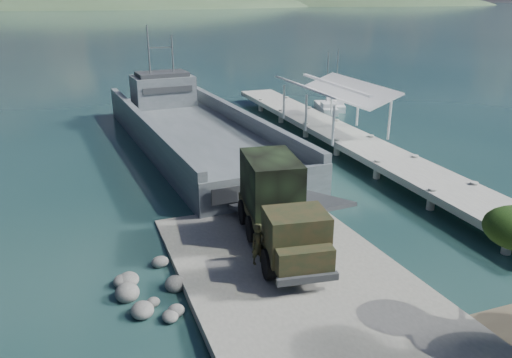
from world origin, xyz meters
name	(u,v)px	position (x,y,z in m)	size (l,w,h in m)	color
ground	(287,274)	(0.00, 0.00, 0.00)	(1400.00, 1400.00, 0.00)	#193E3D
boat_ramp	(296,280)	(0.00, -1.00, 0.25)	(10.00, 18.00, 0.50)	gray
shoreline_rocks	(155,294)	(-6.20, 0.50, 0.00)	(3.20, 5.60, 0.90)	#50504E
distant_headlands	(122,7)	(50.00, 560.00, 0.00)	(1000.00, 240.00, 48.00)	#3F5A38
pier	(338,127)	(13.00, 18.77, 1.60)	(6.40, 44.00, 6.10)	gray
landing_craft	(195,137)	(0.90, 22.53, 0.86)	(11.37, 36.08, 10.57)	#4C5659
military_truck	(279,206)	(0.42, 2.22, 2.57)	(3.94, 9.24, 4.15)	black
soldier	(258,252)	(-1.49, -0.01, 1.46)	(0.70, 0.46, 1.93)	black
sailboat_near	(326,108)	(18.32, 31.16, 0.36)	(2.99, 5.81, 6.79)	white
sailboat_far	(335,105)	(20.13, 32.25, 0.37)	(3.70, 5.95, 7.00)	white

